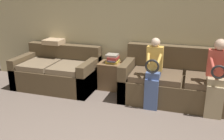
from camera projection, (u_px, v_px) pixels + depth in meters
wall_back at (141, 28)px, 5.01m from camera, size 7.19×0.06×2.55m
couch_main at (183, 84)px, 4.61m from camera, size 2.26×0.93×0.98m
couch_side at (58, 73)px, 5.31m from camera, size 1.68×0.97×0.86m
child_left_seated at (153, 71)px, 4.29m from camera, size 0.28×0.37×1.23m
child_right_seated at (217, 75)px, 4.00m from camera, size 0.33×0.38×1.28m
side_shelf at (113, 75)px, 5.22m from camera, size 0.56×0.43×0.56m
book_stack at (113, 59)px, 5.11m from camera, size 0.25×0.30×0.18m
throw_pillow at (54, 41)px, 5.51m from camera, size 0.40×0.40×0.10m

